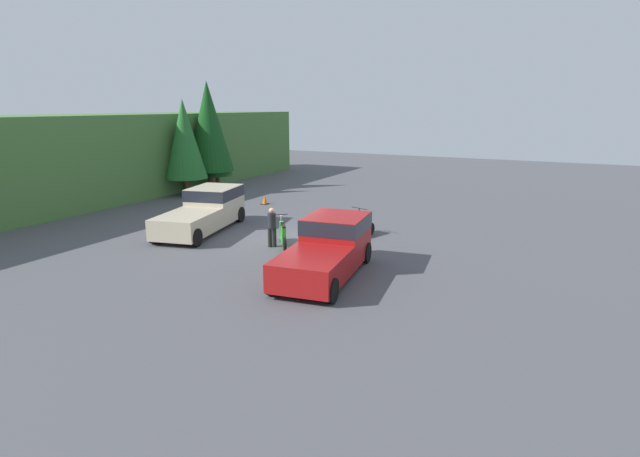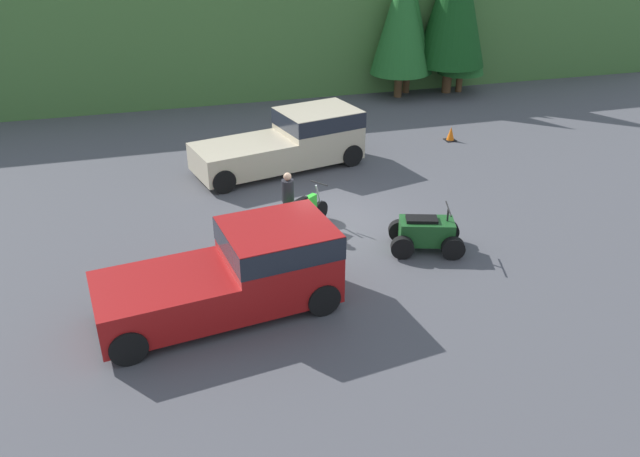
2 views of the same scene
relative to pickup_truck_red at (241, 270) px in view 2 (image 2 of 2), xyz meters
The scene contains 11 objects.
ground_plane 4.64m from the pickup_truck_red, 46.28° to the left, with size 80.00×80.00×0.00m, color #4C4C51.
hillside_backdrop 19.60m from the pickup_truck_red, 80.77° to the left, with size 44.00×6.00×5.27m.
tree_left 18.56m from the pickup_truck_red, 56.72° to the left, with size 2.75×2.75×6.24m.
tree_mid_left 19.37m from the pickup_truck_red, 56.03° to the left, with size 2.39×2.39×5.44m.
tree_right 20.43m from the pickup_truck_red, 49.15° to the left, with size 2.22×2.22×5.04m.
pickup_truck_red is the anchor object (origin of this frame).
pickup_truck_second 8.70m from the pickup_truck_red, 68.52° to the left, with size 6.11×3.39×1.89m.
dirt_bike 3.92m from the pickup_truck_red, 55.70° to the left, with size 1.98×1.49×1.21m.
quad_atv 5.32m from the pickup_truck_red, 14.46° to the left, with size 2.18×1.69×1.22m.
rider_person 4.06m from the pickup_truck_red, 61.71° to the left, with size 0.47×0.47×1.67m.
traffic_cone 13.24m from the pickup_truck_red, 42.88° to the left, with size 0.42×0.42×0.55m.
Camera 2 is at (-4.68, -15.14, 8.20)m, focal length 35.00 mm.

